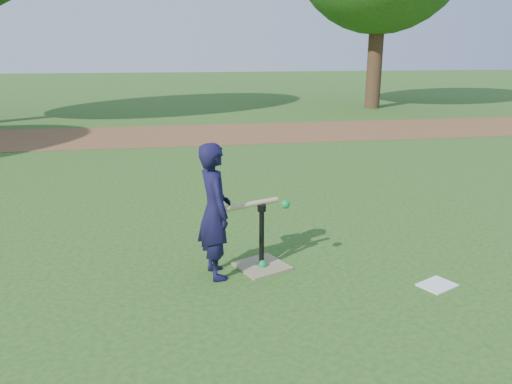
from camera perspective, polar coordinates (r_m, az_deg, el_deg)
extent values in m
plane|color=#285116|center=(4.81, -3.98, -8.22)|extent=(80.00, 80.00, 0.00)
cube|color=brown|center=(12.04, -7.83, 6.52)|extent=(24.00, 3.00, 0.01)
imported|color=black|center=(4.38, -4.75, -2.19)|extent=(0.37, 0.49, 1.22)
sphere|color=#0D933F|center=(4.70, 0.77, -8.25)|extent=(0.08, 0.08, 0.08)
cube|color=white|center=(4.67, 19.99, -9.96)|extent=(0.37, 0.34, 0.01)
cube|color=#8D8359|center=(4.74, 0.63, -8.45)|extent=(0.56, 0.56, 0.02)
cylinder|color=black|center=(4.62, 0.65, -5.19)|extent=(0.05, 0.05, 0.55)
cylinder|color=black|center=(4.53, 0.66, -1.83)|extent=(0.08, 0.08, 0.06)
cylinder|color=tan|center=(4.48, -0.80, -1.46)|extent=(0.58, 0.27, 0.05)
sphere|color=tan|center=(4.40, -4.58, -1.81)|extent=(0.06, 0.06, 0.06)
sphere|color=#0D933F|center=(4.47, 3.39, -1.40)|extent=(0.08, 0.08, 0.08)
cylinder|color=#382316|center=(17.77, 13.44, 14.82)|extent=(0.50, 0.50, 3.42)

